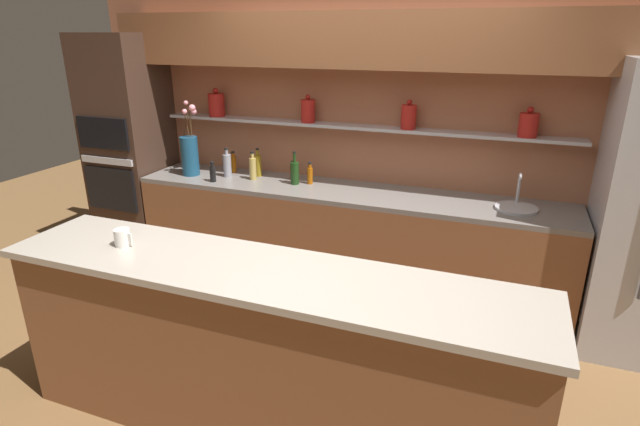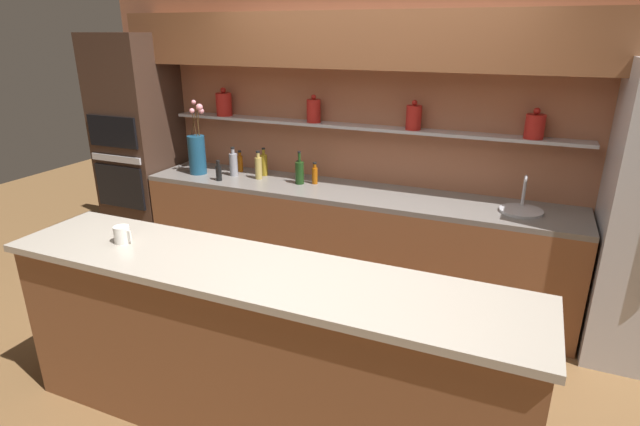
% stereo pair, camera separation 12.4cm
% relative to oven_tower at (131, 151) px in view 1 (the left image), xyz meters
% --- Properties ---
extents(ground_plane, '(12.00, 12.00, 0.00)m').
position_rel_oven_tower_xyz_m(ground_plane, '(2.28, -1.24, -1.07)').
color(ground_plane, brown).
extents(back_wall_unit, '(5.20, 0.44, 2.60)m').
position_rel_oven_tower_xyz_m(back_wall_unit, '(2.27, 0.29, 0.48)').
color(back_wall_unit, '#A86647').
rests_on(back_wall_unit, ground_plane).
extents(back_counter_unit, '(3.63, 0.62, 0.92)m').
position_rel_oven_tower_xyz_m(back_counter_unit, '(2.16, 0.00, -0.61)').
color(back_counter_unit, brown).
rests_on(back_counter_unit, ground_plane).
extents(island_counter, '(2.88, 0.61, 1.02)m').
position_rel_oven_tower_xyz_m(island_counter, '(2.28, -1.73, -0.56)').
color(island_counter, brown).
rests_on(island_counter, ground_plane).
extents(oven_tower, '(0.65, 0.64, 2.14)m').
position_rel_oven_tower_xyz_m(oven_tower, '(0.00, 0.00, 0.00)').
color(oven_tower, '#3D281E').
rests_on(oven_tower, ground_plane).
extents(flower_vase, '(0.18, 0.18, 0.66)m').
position_rel_oven_tower_xyz_m(flower_vase, '(0.71, -0.05, 0.05)').
color(flower_vase, navy).
rests_on(flower_vase, back_counter_unit).
extents(sink_fixture, '(0.30, 0.30, 0.25)m').
position_rel_oven_tower_xyz_m(sink_fixture, '(3.49, 0.01, -0.13)').
color(sink_fixture, '#B7B7BC').
rests_on(sink_fixture, back_counter_unit).
extents(bottle_sauce_0, '(0.05, 0.05, 0.19)m').
position_rel_oven_tower_xyz_m(bottle_sauce_0, '(1.83, 0.07, -0.07)').
color(bottle_sauce_0, '#9E4C0A').
rests_on(bottle_sauce_0, back_counter_unit).
extents(bottle_wine_1, '(0.07, 0.07, 0.28)m').
position_rel_oven_tower_xyz_m(bottle_wine_1, '(1.71, 0.02, -0.05)').
color(bottle_wine_1, '#193814').
rests_on(bottle_wine_1, back_counter_unit).
extents(bottle_spirit_2, '(0.06, 0.06, 0.25)m').
position_rel_oven_tower_xyz_m(bottle_spirit_2, '(1.31, 0.01, -0.05)').
color(bottle_spirit_2, tan).
rests_on(bottle_spirit_2, back_counter_unit).
extents(bottle_sauce_3, '(0.05, 0.05, 0.20)m').
position_rel_oven_tower_xyz_m(bottle_sauce_3, '(1.03, 0.16, -0.07)').
color(bottle_sauce_3, '#9E4C0A').
rests_on(bottle_sauce_3, back_counter_unit).
extents(bottle_oil_4, '(0.06, 0.06, 0.25)m').
position_rel_oven_tower_xyz_m(bottle_oil_4, '(1.30, 0.13, -0.05)').
color(bottle_oil_4, olive).
rests_on(bottle_oil_4, back_counter_unit).
extents(bottle_sauce_5, '(0.06, 0.06, 0.17)m').
position_rel_oven_tower_xyz_m(bottle_sauce_5, '(1.64, 0.13, -0.08)').
color(bottle_sauce_5, maroon).
rests_on(bottle_sauce_5, back_counter_unit).
extents(bottle_sauce_6, '(0.05, 0.05, 0.18)m').
position_rel_oven_tower_xyz_m(bottle_sauce_6, '(1.02, -0.17, -0.08)').
color(bottle_sauce_6, black).
rests_on(bottle_sauce_6, back_counter_unit).
extents(bottle_spirit_7, '(0.07, 0.07, 0.26)m').
position_rel_oven_tower_xyz_m(bottle_spirit_7, '(1.05, 0.02, -0.04)').
color(bottle_spirit_7, gray).
rests_on(bottle_spirit_7, back_counter_unit).
extents(coffee_mug, '(0.11, 0.09, 0.10)m').
position_rel_oven_tower_xyz_m(coffee_mug, '(1.43, -1.73, -0.00)').
color(coffee_mug, silver).
rests_on(coffee_mug, island_counter).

